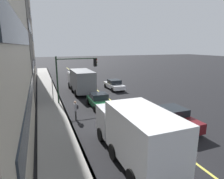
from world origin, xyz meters
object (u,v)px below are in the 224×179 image
Objects in this scene: car_maroon at (173,118)px; truck_white at (136,132)px; street_sign_post at (52,89)px; car_green at (99,100)px; traffic_light_mast at (74,71)px; truck_gray at (81,80)px; car_white at (114,85)px; pedestrian_with_backpack at (76,109)px.

truck_white is at bearing 119.41° from car_maroon.
street_sign_post reaches higher than car_maroon.
car_green is 0.75× the size of traffic_light_mast.
traffic_light_mast is at bearing 38.73° from car_green.
street_sign_post is at bearing 133.57° from truck_gray.
car_white is 17.35m from truck_white.
pedestrian_with_backpack is 0.62× the size of street_sign_post.
traffic_light_mast is (12.03, 1.09, 1.94)m from truck_white.
pedestrian_with_backpack is at bearing 131.91° from car_green.
car_green is at bearing -127.53° from street_sign_post.
street_sign_post is at bearing 14.88° from truck_white.
truck_white reaches higher than car_maroon.
car_maroon is at bearing -148.21° from traffic_light_mast.
traffic_light_mast is (-4.59, 1.63, 1.92)m from truck_gray.
street_sign_post is (10.20, 8.13, 0.80)m from car_maroon.
truck_gray is 2.81× the size of street_sign_post.
car_white is at bearing -55.28° from traffic_light_mast.
truck_white is (-16.48, 5.34, 0.91)m from car_white.
street_sign_post is (-3.63, 8.76, 0.88)m from car_white.
car_green is 0.87× the size of car_maroon.
car_white is 0.58× the size of truck_gray.
truck_gray is at bearing 88.45° from car_white.
car_maroon is 13.06m from street_sign_post.
car_green is 4.28m from traffic_light_mast.
pedestrian_with_backpack is (-2.59, 2.88, 0.26)m from car_green.
truck_white reaches higher than street_sign_post.
car_maroon is 13.84m from car_white.
truck_white is at bearing -164.10° from pedestrian_with_backpack.
truck_gray reaches higher than car_maroon.
car_white is 4.89m from truck_gray.
car_white is 1.63× the size of street_sign_post.
traffic_light_mast reaches higher than car_green.
car_maroon is 5.47m from truck_white.
truck_gray is (7.08, 0.36, 0.93)m from car_green.
car_white is at bearing -67.48° from street_sign_post.
car_green is 0.51× the size of truck_gray.
truck_gray is at bearing -14.61° from pedestrian_with_backpack.
traffic_light_mast is (2.49, 1.99, 2.86)m from car_green.
traffic_light_mast is (-4.46, 6.43, 2.85)m from car_white.
pedestrian_with_backpack is 6.11m from street_sign_post.
car_maroon is 2.67× the size of pedestrian_with_backpack.
car_white is at bearing -2.60° from car_maroon.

